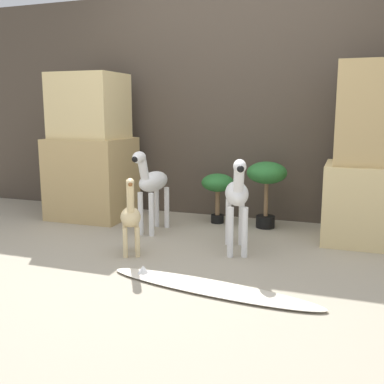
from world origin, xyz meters
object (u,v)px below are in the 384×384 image
at_px(potted_palm_front, 218,186).
at_px(potted_palm_back, 267,178).
at_px(zebra_left, 152,184).
at_px(zebra_right, 237,196).
at_px(giraffe_figurine, 131,217).
at_px(surfboard, 209,287).

height_order(potted_palm_front, potted_palm_back, potted_palm_back).
relative_size(zebra_left, potted_palm_back, 1.21).
distance_m(zebra_right, giraffe_figurine, 0.80).
height_order(zebra_left, giraffe_figurine, zebra_left).
distance_m(zebra_left, surfboard, 1.44).
height_order(zebra_right, potted_palm_back, zebra_right).
bearing_deg(zebra_left, surfboard, -51.49).
height_order(zebra_right, giraffe_figurine, zebra_right).
relative_size(zebra_left, surfboard, 0.52).
relative_size(giraffe_figurine, potted_palm_front, 1.27).
xyz_separation_m(zebra_left, potted_palm_front, (0.45, 0.50, -0.07)).
bearing_deg(giraffe_figurine, potted_palm_front, 73.58).
bearing_deg(giraffe_figurine, surfboard, -30.55).
relative_size(giraffe_figurine, potted_palm_back, 0.99).
bearing_deg(giraffe_figurine, zebra_right, 24.40).
xyz_separation_m(potted_palm_front, potted_palm_back, (0.47, -0.02, 0.09)).
bearing_deg(potted_palm_back, zebra_left, -152.37).
distance_m(zebra_left, potted_palm_front, 0.68).
relative_size(potted_palm_front, surfboard, 0.34).
height_order(zebra_right, zebra_left, same).
bearing_deg(zebra_left, potted_palm_front, 47.98).
xyz_separation_m(zebra_right, zebra_left, (-0.84, 0.31, 0.00)).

